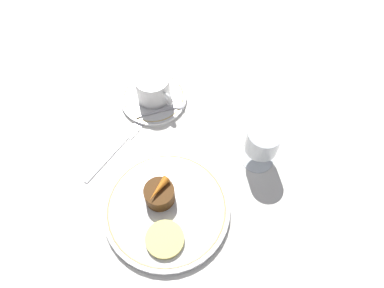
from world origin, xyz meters
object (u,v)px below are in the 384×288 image
Objects in this scene: wine_glass at (262,142)px; fork at (121,144)px; coffee_cup at (153,87)px; dessert_cake at (159,194)px; dinner_plate at (167,209)px.

fork is (-0.24, -0.19, -0.07)m from wine_glass.
coffee_cup is 0.26m from dessert_cake.
wine_glass reaches higher than dessert_cake.
dessert_cake is at bearing -109.96° from wine_glass.
dinner_plate is 1.37× the size of fork.
dinner_plate is 4.21× the size of dessert_cake.
dinner_plate is 2.36× the size of wine_glass.
dessert_cake is (-0.08, -0.21, -0.04)m from wine_glass.
dessert_cake is (-0.02, 0.01, 0.02)m from dinner_plate.
coffee_cup reaches higher than dinner_plate.
wine_glass is at bearing 38.01° from fork.
wine_glass is at bearing 70.04° from dessert_cake.
dessert_cake is at bearing -39.49° from coffee_cup.
dinner_plate is at bearing -103.60° from wine_glass.
fork is at bearing -141.99° from wine_glass.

